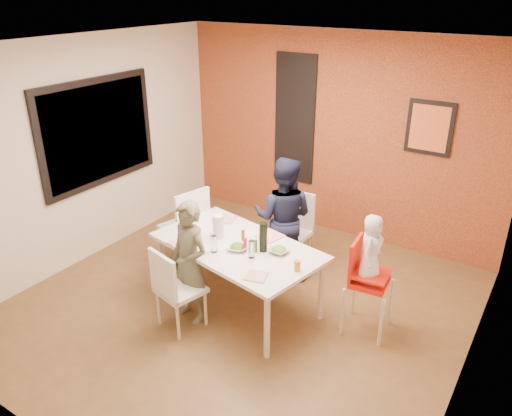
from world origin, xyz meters
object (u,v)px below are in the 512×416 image
Objects in this scene: chair_near at (174,286)px; toddler at (371,248)px; high_chair at (365,278)px; paper_towel_roll at (218,227)px; chair_left at (188,224)px; wine_bottle at (263,237)px; dining_table at (237,250)px; child_far at (283,218)px; child_near at (190,262)px; chair_far at (293,226)px.

toddler is (1.60, 1.02, 0.43)m from chair_near.
high_chair is 1.44× the size of toddler.
toddler is 2.62× the size of paper_towel_roll.
wine_bottle is (1.26, -0.31, 0.32)m from chair_left.
dining_table is 1.32m from high_chair.
wine_bottle is at bearing -115.11° from chair_near.
chair_left is (-0.97, 0.35, -0.10)m from dining_table.
chair_near is 1.24m from chair_left.
child_far is at bearing 84.79° from dining_table.
child_near is at bearing -139.44° from wine_bottle.
chair_far is (0.08, 1.07, -0.14)m from dining_table.
high_chair is 1.74m from child_near.
chair_left reaches higher than high_chair.
chair_left is 1.49× the size of toddler.
child_near reaches higher than paper_towel_roll.
toddler reaches higher than chair_far.
chair_near is 1.79m from chair_far.
chair_left is 1.34m from wine_bottle.
toddler reaches higher than chair_near.
chair_left is 3.28× the size of wine_bottle.
high_chair is (1.57, 1.02, 0.09)m from chair_near.
high_chair is at bearing -29.66° from chair_far.
chair_far is 3.59× the size of paper_towel_roll.
chair_left is 0.78× the size of child_near.
child_near is 1.78m from toddler.
chair_near is 1.30× the size of toddler.
wine_bottle is (-1.01, -0.30, -0.03)m from toddler.
toddler is at bearing 16.61° from wine_bottle.
chair_near is 1.57m from child_far.
paper_towel_roll is (-1.56, -0.32, -0.06)m from toddler.
child_far is at bearing 67.47° from paper_towel_roll.
chair_left is 0.70× the size of child_far.
chair_near is 0.61× the size of child_far.
toddler is at bearing 11.57° from paper_towel_roll.
chair_near is at bearing 47.52° from chair_left.
high_chair is 3.76× the size of paper_towel_roll.
wine_bottle is at bearing 50.73° from child_near.
paper_towel_roll is at bearing 175.21° from dining_table.
chair_near is 0.68× the size of child_near.
chair_near is 0.95× the size of chair_far.
child_near is 1.32m from child_far.
toddler is (1.23, -0.48, 0.19)m from child_far.
chair_far is 1.37× the size of toddler.
paper_towel_roll reaches higher than high_chair.
child_far is (0.37, 1.50, 0.23)m from chair_near.
chair_far is at bearing -106.47° from child_far.
toddler is at bearing 14.66° from dining_table.
child_far is (0.35, 1.27, 0.08)m from child_near.
child_far reaches higher than child_near.
child_near is at bearing -92.05° from paper_towel_roll.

